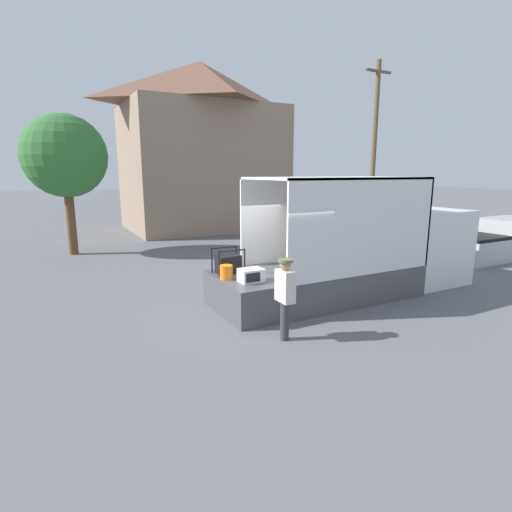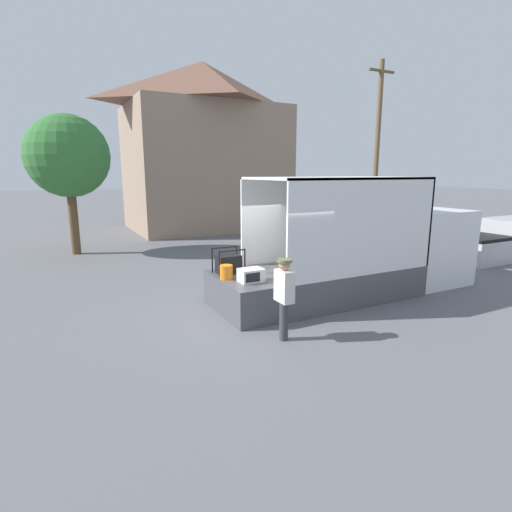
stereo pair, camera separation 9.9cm
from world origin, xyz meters
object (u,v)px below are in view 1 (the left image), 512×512
(worker_person, at_px, (285,291))
(street_tree, at_px, (65,157))
(box_truck, at_px, (379,256))
(microwave, at_px, (251,275))
(orange_bucket, at_px, (226,272))
(utility_pole, at_px, (374,145))
(portable_generator, at_px, (229,264))
(pickup_truck_silver, at_px, (499,241))

(worker_person, xyz_separation_m, street_tree, (-3.18, 11.61, 2.95))
(box_truck, relative_size, microwave, 12.17)
(orange_bucket, distance_m, street_tree, 10.44)
(microwave, xyz_separation_m, utility_pole, (13.03, 9.81, 3.88))
(portable_generator, bearing_deg, orange_bucket, -120.24)
(box_truck, bearing_deg, orange_bucket, 179.22)
(microwave, relative_size, portable_generator, 0.77)
(box_truck, height_order, pickup_truck_silver, box_truck)
(microwave, relative_size, worker_person, 0.33)
(orange_bucket, height_order, pickup_truck_silver, pickup_truck_silver)
(box_truck, relative_size, utility_pole, 0.72)
(box_truck, bearing_deg, street_tree, 128.29)
(microwave, bearing_deg, worker_person, -90.31)
(box_truck, bearing_deg, portable_generator, 172.67)
(orange_bucket, bearing_deg, portable_generator, 59.76)
(orange_bucket, bearing_deg, box_truck, -0.78)
(worker_person, bearing_deg, street_tree, 105.32)
(utility_pole, relative_size, street_tree, 1.67)
(microwave, height_order, street_tree, street_tree)
(microwave, height_order, orange_bucket, orange_bucket)
(microwave, bearing_deg, pickup_truck_silver, 6.72)
(box_truck, distance_m, portable_generator, 4.61)
(portable_generator, distance_m, utility_pole, 16.27)
(microwave, height_order, worker_person, worker_person)
(portable_generator, relative_size, orange_bucket, 2.12)
(pickup_truck_silver, bearing_deg, microwave, -173.28)
(utility_pole, distance_m, street_tree, 16.25)
(pickup_truck_silver, bearing_deg, street_tree, 150.25)
(orange_bucket, xyz_separation_m, utility_pole, (13.45, 9.32, 3.87))
(portable_generator, xyz_separation_m, utility_pole, (13.14, 8.80, 3.80))
(box_truck, height_order, orange_bucket, box_truck)
(worker_person, bearing_deg, portable_generator, 92.43)
(worker_person, height_order, street_tree, street_tree)
(orange_bucket, bearing_deg, microwave, -49.29)
(box_truck, bearing_deg, microwave, -174.62)
(pickup_truck_silver, height_order, utility_pole, utility_pole)
(box_truck, xyz_separation_m, portable_generator, (-4.57, 0.59, 0.13))
(box_truck, distance_m, worker_person, 4.86)
(box_truck, bearing_deg, worker_person, -156.75)
(portable_generator, bearing_deg, worker_person, -87.57)
(orange_bucket, bearing_deg, worker_person, -78.32)
(portable_generator, distance_m, worker_person, 2.51)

